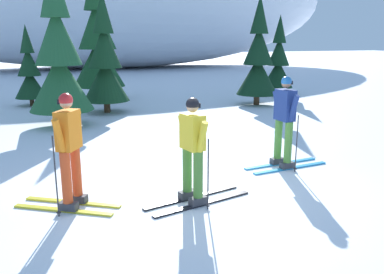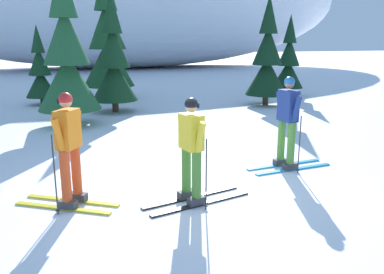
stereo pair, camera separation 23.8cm
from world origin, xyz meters
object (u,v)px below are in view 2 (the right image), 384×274
Objects in this scene: pine_tree_center at (113,63)px; skier_yellow_jacket at (192,150)px; skier_orange_jacket at (69,148)px; pine_tree_center_right at (107,43)px; pine_tree_right at (267,60)px; pine_tree_far_right at (289,62)px; pine_tree_left at (40,72)px; skier_navy_jacket at (288,121)px; pine_tree_center_left at (67,58)px.

skier_yellow_jacket is at bearing -88.83° from pine_tree_center.
pine_tree_center_right is at bearing 80.98° from skier_orange_jacket.
skier_orange_jacket is 10.79m from pine_tree_right.
skier_orange_jacket is at bearing -133.88° from pine_tree_far_right.
pine_tree_center reaches higher than skier_yellow_jacket.
pine_tree_center_right is 1.56× the size of pine_tree_far_right.
pine_tree_far_right reaches higher than pine_tree_left.
skier_navy_jacket is 11.08m from pine_tree_left.
pine_tree_center_left is (1.00, -4.25, 0.72)m from pine_tree_left.
pine_tree_far_right is at bearing 44.35° from pine_tree_right.
skier_orange_jacket is 0.59× the size of pine_tree_left.
pine_tree_left is at bearing 94.85° from skier_orange_jacket.
pine_tree_center_left reaches higher than pine_tree_right.
pine_tree_center_left reaches higher than pine_tree_left.
pine_tree_center_right reaches higher than pine_tree_right.
pine_tree_center_right is 6.62m from pine_tree_right.
pine_tree_center is at bearing 78.51° from skier_orange_jacket.
skier_yellow_jacket is 0.44× the size of pine_tree_right.
pine_tree_far_right is (5.44, 9.30, 0.52)m from skier_navy_jacket.
pine_tree_left is 4.42m from pine_tree_center_left.
pine_tree_right reaches higher than pine_tree_far_right.
pine_tree_left is 10.50m from pine_tree_far_right.
pine_tree_center_right is 1.34× the size of pine_tree_right.
skier_navy_jacket is at bearing 9.30° from skier_orange_jacket.
skier_yellow_jacket is 8.59m from pine_tree_center.
pine_tree_far_right is (9.59, 9.97, 0.55)m from skier_orange_jacket.
pine_tree_far_right is at bearing 53.27° from skier_yellow_jacket.
skier_navy_jacket is 0.45× the size of pine_tree_center.
pine_tree_left is 0.55× the size of pine_tree_center_right.
pine_tree_left is at bearing 176.93° from pine_tree_far_right.
pine_tree_center is 1.00× the size of pine_tree_right.
pine_tree_far_right reaches higher than skier_navy_jacket.
skier_orange_jacket is at bearing 166.54° from skier_yellow_jacket.
pine_tree_center is (1.65, 8.11, 0.79)m from skier_orange_jacket.
pine_tree_center_left is at bearing -108.55° from pine_tree_center_right.
pine_tree_center_right is at bearing 16.28° from pine_tree_left.
pine_tree_center is at bearing -43.69° from pine_tree_left.
skier_navy_jacket is at bearing 25.62° from skier_yellow_jacket.
pine_tree_center_right is (2.69, 0.79, 1.05)m from pine_tree_left.
pine_tree_center is at bearing -166.79° from pine_tree_far_right.
pine_tree_left is at bearing 136.31° from pine_tree_center.
pine_tree_center_left reaches higher than pine_tree_far_right.
skier_orange_jacket is at bearing -170.70° from skier_navy_jacket.
skier_navy_jacket is 10.98m from pine_tree_center_right.
pine_tree_left is at bearing -163.72° from pine_tree_center_right.
pine_tree_center_left is at bearing -158.75° from pine_tree_far_right.
pine_tree_center_right reaches higher than pine_tree_far_right.
pine_tree_center reaches higher than pine_tree_left.
skier_yellow_jacket is 13.00m from pine_tree_far_right.
pine_tree_center is (2.54, -2.43, 0.45)m from pine_tree_left.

